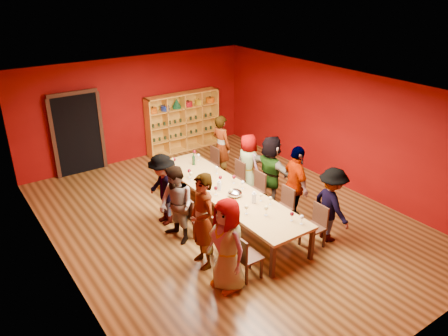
# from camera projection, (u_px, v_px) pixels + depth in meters

# --- Properties ---
(room_shell) EXTENTS (7.10, 9.10, 3.04)m
(room_shell) POSITION_uv_depth(u_px,v_px,m) (226.00, 158.00, 9.27)
(room_shell) COLOR #513215
(room_shell) RESTS_ON ground
(tasting_table) EXTENTS (1.10, 4.50, 0.75)m
(tasting_table) POSITION_uv_depth(u_px,v_px,m) (226.00, 192.00, 9.60)
(tasting_table) COLOR #A88346
(tasting_table) RESTS_ON ground
(doorway) EXTENTS (1.40, 0.17, 2.30)m
(doorway) POSITION_uv_depth(u_px,v_px,m) (77.00, 134.00, 11.80)
(doorway) COLOR black
(doorway) RESTS_ON ground
(shelving_unit) EXTENTS (2.40, 0.40, 1.80)m
(shelving_unit) POSITION_uv_depth(u_px,v_px,m) (182.00, 119.00, 13.44)
(shelving_unit) COLOR gold
(shelving_unit) RESTS_ON ground
(chair_person_left_0) EXTENTS (0.42, 0.42, 0.89)m
(chair_person_left_0) POSITION_uv_depth(u_px,v_px,m) (245.00, 255.00, 7.79)
(chair_person_left_0) COLOR black
(chair_person_left_0) RESTS_ON ground
(person_left_0) EXTENTS (0.52, 0.88, 1.73)m
(person_left_0) POSITION_uv_depth(u_px,v_px,m) (227.00, 245.00, 7.43)
(person_left_0) COLOR #5F8EC4
(person_left_0) RESTS_ON ground
(chair_person_left_1) EXTENTS (0.42, 0.42, 0.89)m
(chair_person_left_1) POSITION_uv_depth(u_px,v_px,m) (220.00, 235.00, 8.37)
(chair_person_left_1) COLOR black
(chair_person_left_1) RESTS_ON ground
(person_left_1) EXTENTS (0.57, 0.73, 1.89)m
(person_left_1) POSITION_uv_depth(u_px,v_px,m) (203.00, 221.00, 7.99)
(person_left_1) COLOR #131835
(person_left_1) RESTS_ON ground
(chair_person_left_2) EXTENTS (0.42, 0.42, 0.89)m
(chair_person_left_2) POSITION_uv_depth(u_px,v_px,m) (193.00, 214.00, 9.12)
(chair_person_left_2) COLOR black
(chair_person_left_2) RESTS_ON ground
(person_left_2) EXTENTS (0.51, 0.84, 1.65)m
(person_left_2) POSITION_uv_depth(u_px,v_px,m) (176.00, 205.00, 8.78)
(person_left_2) COLOR #546FAD
(person_left_2) RESTS_ON ground
(chair_person_left_3) EXTENTS (0.42, 0.42, 0.89)m
(chair_person_left_3) POSITION_uv_depth(u_px,v_px,m) (175.00, 199.00, 9.71)
(chair_person_left_3) COLOR black
(chair_person_left_3) RESTS_ON ground
(person_left_3) EXTENTS (0.45, 1.06, 1.63)m
(person_left_3) POSITION_uv_depth(u_px,v_px,m) (163.00, 190.00, 9.44)
(person_left_3) COLOR #6183C7
(person_left_3) RESTS_ON ground
(chair_person_right_0) EXTENTS (0.42, 0.42, 0.89)m
(chair_person_right_0) POSITION_uv_depth(u_px,v_px,m) (316.00, 224.00, 8.76)
(chair_person_right_0) COLOR black
(chair_person_right_0) RESTS_ON ground
(person_right_0) EXTENTS (0.62, 1.10, 1.60)m
(person_right_0) POSITION_uv_depth(u_px,v_px,m) (331.00, 205.00, 8.84)
(person_right_0) COLOR silver
(person_right_0) RESTS_ON ground
(chair_person_right_1) EXTENTS (0.42, 0.42, 0.89)m
(chair_person_right_1) POSITION_uv_depth(u_px,v_px,m) (284.00, 205.00, 9.48)
(chair_person_right_1) COLOR black
(chair_person_right_1) RESTS_ON ground
(person_right_1) EXTENTS (0.77, 1.14, 1.78)m
(person_right_1) POSITION_uv_depth(u_px,v_px,m) (296.00, 185.00, 9.48)
(person_right_1) COLOR silver
(person_right_1) RESTS_ON ground
(chair_person_right_2) EXTENTS (0.42, 0.42, 0.89)m
(chair_person_right_2) POSITION_uv_depth(u_px,v_px,m) (256.00, 188.00, 10.19)
(chair_person_right_2) COLOR black
(chair_person_right_2) RESTS_ON ground
(person_right_2) EXTENTS (0.55, 1.61, 1.71)m
(person_right_2) POSITION_uv_depth(u_px,v_px,m) (271.00, 170.00, 10.27)
(person_right_2) COLOR #15183A
(person_right_2) RESTS_ON ground
(chair_person_right_3) EXTENTS (0.42, 0.42, 0.89)m
(chair_person_right_3) POSITION_uv_depth(u_px,v_px,m) (236.00, 177.00, 10.78)
(chair_person_right_3) COLOR black
(chair_person_right_3) RESTS_ON ground
(person_right_3) EXTENTS (0.45, 0.77, 1.52)m
(person_right_3) POSITION_uv_depth(u_px,v_px,m) (248.00, 164.00, 10.85)
(person_right_3) COLOR #5680B1
(person_right_3) RESTS_ON ground
(chair_person_right_4) EXTENTS (0.42, 0.42, 0.89)m
(chair_person_right_4) POSITION_uv_depth(u_px,v_px,m) (211.00, 162.00, 11.62)
(chair_person_right_4) COLOR black
(chair_person_right_4) RESTS_ON ground
(person_right_4) EXTENTS (0.53, 0.68, 1.73)m
(person_right_4) POSITION_uv_depth(u_px,v_px,m) (221.00, 147.00, 11.64)
(person_right_4) COLOR white
(person_right_4) RESTS_ON ground
(wine_glass_0) EXTENTS (0.07, 0.07, 0.18)m
(wine_glass_0) POSITION_uv_depth(u_px,v_px,m) (261.00, 195.00, 9.05)
(wine_glass_0) COLOR silver
(wine_glass_0) RESTS_ON tasting_table
(wine_glass_1) EXTENTS (0.08, 0.08, 0.20)m
(wine_glass_1) POSITION_uv_depth(u_px,v_px,m) (216.00, 189.00, 9.30)
(wine_glass_1) COLOR silver
(wine_glass_1) RESTS_ON tasting_table
(wine_glass_2) EXTENTS (0.08, 0.08, 0.20)m
(wine_glass_2) POSITION_uv_depth(u_px,v_px,m) (243.00, 183.00, 9.56)
(wine_glass_2) COLOR silver
(wine_glass_2) RESTS_ON tasting_table
(wine_glass_3) EXTENTS (0.07, 0.07, 0.18)m
(wine_glass_3) POSITION_uv_depth(u_px,v_px,m) (198.00, 156.00, 11.03)
(wine_glass_3) COLOR silver
(wine_glass_3) RESTS_ON tasting_table
(wine_glass_4) EXTENTS (0.08, 0.08, 0.20)m
(wine_glass_4) POSITION_uv_depth(u_px,v_px,m) (246.00, 208.00, 8.55)
(wine_glass_4) COLOR silver
(wine_glass_4) RESTS_ON tasting_table
(wine_glass_5) EXTENTS (0.08, 0.08, 0.20)m
(wine_glass_5) POSITION_uv_depth(u_px,v_px,m) (220.00, 178.00, 9.79)
(wine_glass_5) COLOR silver
(wine_glass_5) RESTS_ON tasting_table
(wine_glass_6) EXTENTS (0.09, 0.09, 0.22)m
(wine_glass_6) POSITION_uv_depth(u_px,v_px,m) (209.00, 185.00, 9.44)
(wine_glass_6) COLOR silver
(wine_glass_6) RESTS_ON tasting_table
(wine_glass_7) EXTENTS (0.08, 0.08, 0.19)m
(wine_glass_7) POSITION_uv_depth(u_px,v_px,m) (217.00, 168.00, 10.29)
(wine_glass_7) COLOR silver
(wine_glass_7) RESTS_ON tasting_table
(wine_glass_8) EXTENTS (0.09, 0.09, 0.22)m
(wine_glass_8) POSITION_uv_depth(u_px,v_px,m) (173.00, 160.00, 10.69)
(wine_glass_8) COLOR silver
(wine_glass_8) RESTS_ON tasting_table
(wine_glass_9) EXTENTS (0.07, 0.07, 0.18)m
(wine_glass_9) POSITION_uv_depth(u_px,v_px,m) (237.00, 205.00, 8.68)
(wine_glass_9) COLOR silver
(wine_glass_9) RESTS_ON tasting_table
(wine_glass_10) EXTENTS (0.07, 0.07, 0.19)m
(wine_glass_10) POSITION_uv_depth(u_px,v_px,m) (270.00, 199.00, 8.90)
(wine_glass_10) COLOR silver
(wine_glass_10) RESTS_ON tasting_table
(wine_glass_11) EXTENTS (0.09, 0.09, 0.22)m
(wine_glass_11) POSITION_uv_depth(u_px,v_px,m) (174.00, 160.00, 10.70)
(wine_glass_11) COLOR silver
(wine_glass_11) RESTS_ON tasting_table
(wine_glass_12) EXTENTS (0.09, 0.09, 0.22)m
(wine_glass_12) POSITION_uv_depth(u_px,v_px,m) (266.00, 208.00, 8.49)
(wine_glass_12) COLOR silver
(wine_glass_12) RESTS_ON tasting_table
(wine_glass_13) EXTENTS (0.09, 0.09, 0.21)m
(wine_glass_13) POSITION_uv_depth(u_px,v_px,m) (189.00, 171.00, 10.09)
(wine_glass_13) COLOR silver
(wine_glass_13) RESTS_ON tasting_table
(wine_glass_14) EXTENTS (0.08, 0.08, 0.21)m
(wine_glass_14) POSITION_uv_depth(u_px,v_px,m) (191.00, 174.00, 9.96)
(wine_glass_14) COLOR silver
(wine_glass_14) RESTS_ON tasting_table
(wine_glass_15) EXTENTS (0.09, 0.09, 0.22)m
(wine_glass_15) POSITION_uv_depth(u_px,v_px,m) (194.00, 152.00, 11.15)
(wine_glass_15) COLOR silver
(wine_glass_15) RESTS_ON tasting_table
(wine_glass_16) EXTENTS (0.08, 0.08, 0.21)m
(wine_glass_16) POSITION_uv_depth(u_px,v_px,m) (234.00, 177.00, 9.80)
(wine_glass_16) COLOR silver
(wine_glass_16) RESTS_ON tasting_table
(wine_glass_17) EXTENTS (0.08, 0.08, 0.20)m
(wine_glass_17) POSITION_uv_depth(u_px,v_px,m) (302.00, 217.00, 8.20)
(wine_glass_17) COLOR silver
(wine_glass_17) RESTS_ON tasting_table
(wine_glass_18) EXTENTS (0.08, 0.08, 0.21)m
(wine_glass_18) POSITION_uv_depth(u_px,v_px,m) (231.00, 191.00, 9.19)
(wine_glass_18) COLOR silver
(wine_glass_18) RESTS_ON tasting_table
(wine_glass_19) EXTENTS (0.08, 0.08, 0.20)m
(wine_glass_19) POSITION_uv_depth(u_px,v_px,m) (292.00, 214.00, 8.31)
(wine_glass_19) COLOR silver
(wine_glass_19) RESTS_ON tasting_table
(spittoon_bowl) EXTENTS (0.31, 0.31, 0.17)m
(spittoon_bowl) POSITION_uv_depth(u_px,v_px,m) (235.00, 193.00, 9.27)
(spittoon_bowl) COLOR silver
(spittoon_bowl) RESTS_ON tasting_table
(carafe_a) EXTENTS (0.12, 0.12, 0.24)m
(carafe_a) POSITION_uv_depth(u_px,v_px,m) (219.00, 186.00, 9.50)
(carafe_a) COLOR silver
(carafe_a) RESTS_ON tasting_table
(carafe_b) EXTENTS (0.12, 0.12, 0.25)m
(carafe_b) POSITION_uv_depth(u_px,v_px,m) (254.00, 198.00, 8.98)
(carafe_b) COLOR silver
(carafe_b) RESTS_ON tasting_table
(wine_bottle) EXTENTS (0.08, 0.08, 0.31)m
(wine_bottle) POSITION_uv_depth(u_px,v_px,m) (194.00, 160.00, 10.77)
(wine_bottle) COLOR #14381B
(wine_bottle) RESTS_ON tasting_table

